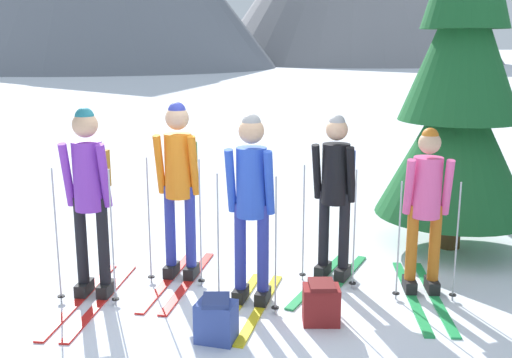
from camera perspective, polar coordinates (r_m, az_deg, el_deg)
The scene contains 10 objects.
ground_plane at distance 6.23m, azimuth -2.09°, elevation -10.28°, with size 400.00×400.00×0.00m, color white.
skier_in_purple at distance 5.95m, azimuth -15.38°, elevation -1.11°, with size 0.60×1.80×1.85m.
skier_in_orange at distance 6.24m, azimuth -7.24°, elevation -0.05°, with size 0.65×1.71×1.86m.
skier_in_blue at distance 5.57m, azimuth -0.46°, elevation -2.04°, with size 0.71×1.59×1.82m.
skier_in_black at distance 6.25m, azimuth 7.48°, elevation -0.86°, with size 1.03×1.64×1.73m.
skier_in_pink at distance 6.06m, azimuth 15.68°, elevation -2.49°, with size 0.61×1.78×1.65m.
pine_tree_mid at distance 10.08m, azimuth 18.70°, elevation 8.58°, with size 1.65×1.65×3.98m.
pine_tree_far at distance 7.41m, azimuth 18.66°, elevation 8.69°, with size 1.81×1.81×4.37m.
backpack_on_snow_front at distance 5.49m, azimuth 6.15°, elevation -11.54°, with size 0.33×0.28×0.38m.
backpack_on_snow_beside at distance 5.17m, azimuth -3.76°, elevation -13.08°, with size 0.38×0.32×0.38m.
Camera 1 is at (0.11, -5.73, 2.43)m, focal length 42.55 mm.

